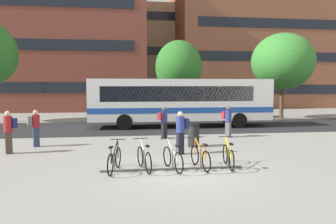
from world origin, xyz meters
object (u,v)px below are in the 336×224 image
at_px(trash_bin, 194,135).
at_px(commuter_red_pack_0, 228,119).
at_px(street_tree_2, 283,62).
at_px(parked_bicycle_orange_3, 200,157).
at_px(city_bus, 181,100).
at_px(parked_bicycle_yellow_4, 228,156).
at_px(commuter_navy_pack_1, 9,129).
at_px(parked_bicycle_silver_2, 173,159).
at_px(commuter_maroon_pack_4, 164,120).
at_px(commuter_grey_pack_2, 35,126).
at_px(parked_bicycle_silver_1, 144,159).
at_px(parked_bicycle_black_0, 114,160).
at_px(street_tree_1, 179,67).
at_px(commuter_navy_pack_3, 181,130).

bearing_deg(trash_bin, commuter_red_pack_0, 44.89).
bearing_deg(street_tree_2, parked_bicycle_orange_3, -125.22).
xyz_separation_m(city_bus, commuter_red_pack_0, (1.73, -4.68, -0.81)).
xyz_separation_m(parked_bicycle_yellow_4, commuter_navy_pack_1, (-8.19, 3.32, 0.63)).
relative_size(parked_bicycle_silver_2, commuter_maroon_pack_4, 1.01).
distance_m(commuter_grey_pack_2, street_tree_2, 20.20).
bearing_deg(parked_bicycle_silver_1, city_bus, -28.02).
height_order(commuter_navy_pack_1, commuter_maroon_pack_4, commuter_navy_pack_1).
distance_m(parked_bicycle_black_0, parked_bicycle_silver_2, 1.91).
bearing_deg(street_tree_1, city_bus, -97.58).
relative_size(commuter_grey_pack_2, trash_bin, 1.63).
xyz_separation_m(commuter_grey_pack_2, commuter_maroon_pack_4, (6.08, 1.51, -0.01)).
bearing_deg(parked_bicycle_yellow_4, commuter_grey_pack_2, 64.04).
xyz_separation_m(city_bus, commuter_navy_pack_3, (-1.51, -8.55, -0.76)).
bearing_deg(street_tree_2, parked_bicycle_silver_2, -127.43).
relative_size(commuter_red_pack_0, commuter_grey_pack_2, 1.00).
xyz_separation_m(commuter_red_pack_0, commuter_navy_pack_3, (-3.24, -3.87, 0.04)).
bearing_deg(parked_bicycle_yellow_4, parked_bicycle_silver_1, 95.61).
height_order(parked_bicycle_silver_2, commuter_maroon_pack_4, commuter_maroon_pack_4).
relative_size(commuter_grey_pack_2, commuter_maroon_pack_4, 1.01).
bearing_deg(commuter_maroon_pack_4, street_tree_1, 44.68).
height_order(parked_bicycle_orange_3, commuter_maroon_pack_4, commuter_maroon_pack_4).
bearing_deg(parked_bicycle_black_0, parked_bicycle_silver_1, -74.19).
relative_size(parked_bicycle_silver_1, parked_bicycle_orange_3, 0.99).
bearing_deg(street_tree_1, street_tree_2, -6.75).
relative_size(parked_bicycle_black_0, parked_bicycle_silver_1, 1.00).
relative_size(parked_bicycle_yellow_4, commuter_navy_pack_1, 0.97).
bearing_deg(parked_bicycle_black_0, commuter_navy_pack_3, -35.98).
relative_size(parked_bicycle_orange_3, commuter_maroon_pack_4, 1.03).
height_order(city_bus, commuter_red_pack_0, city_bus).
height_order(city_bus, trash_bin, city_bus).
xyz_separation_m(parked_bicycle_silver_1, parked_bicycle_yellow_4, (2.88, -0.02, 0.00)).
height_order(commuter_red_pack_0, trash_bin, commuter_red_pack_0).
xyz_separation_m(commuter_red_pack_0, commuter_grey_pack_2, (-9.55, -1.44, 0.01)).
bearing_deg(commuter_maroon_pack_4, commuter_navy_pack_3, -117.85).
xyz_separation_m(parked_bicycle_black_0, commuter_grey_pack_2, (-3.71, 4.76, 0.59)).
bearing_deg(parked_bicycle_silver_1, parked_bicycle_silver_2, -109.51).
bearing_deg(commuter_red_pack_0, city_bus, 163.47).
distance_m(city_bus, parked_bicycle_orange_3, 11.01).
xyz_separation_m(parked_bicycle_silver_2, commuter_navy_pack_1, (-6.26, 3.43, 0.63)).
bearing_deg(commuter_grey_pack_2, trash_bin, -30.30).
distance_m(parked_bicycle_black_0, street_tree_1, 17.05).
distance_m(parked_bicycle_black_0, parked_bicycle_yellow_4, 3.85).
distance_m(commuter_navy_pack_3, street_tree_1, 14.13).
xyz_separation_m(city_bus, commuter_maroon_pack_4, (-1.74, -4.60, -0.81)).
relative_size(commuter_navy_pack_1, commuter_grey_pack_2, 1.05).
height_order(parked_bicycle_orange_3, commuter_red_pack_0, commuter_red_pack_0).
bearing_deg(parked_bicycle_black_0, street_tree_1, -4.49).
bearing_deg(commuter_grey_pack_2, street_tree_1, 29.94).
height_order(parked_bicycle_silver_1, trash_bin, trash_bin).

